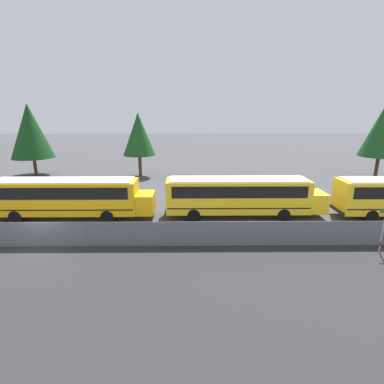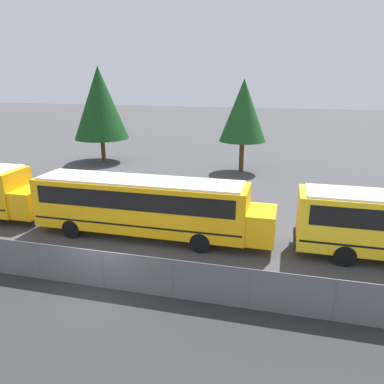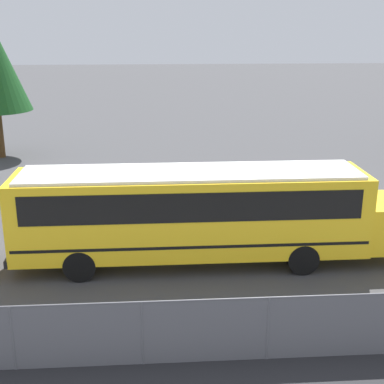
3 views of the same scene
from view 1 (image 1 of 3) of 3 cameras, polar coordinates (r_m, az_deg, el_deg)
ground_plane at (r=22.71m, az=-26.54°, el=-9.26°), size 200.00×200.00×0.00m
fence at (r=22.37m, az=-26.82°, el=-7.19°), size 111.06×0.07×1.74m
school_bus_3 at (r=26.86m, az=-22.42°, el=-0.59°), size 13.43×2.60×3.34m
school_bus_4 at (r=25.56m, az=9.26°, el=-0.38°), size 13.43×2.60×3.34m
street_sign at (r=22.54m, az=32.57°, el=-6.04°), size 0.70×0.09×2.91m
tree_0 at (r=46.40m, az=32.57°, el=9.91°), size 5.24×5.24×9.77m
tree_1 at (r=46.68m, az=-28.44°, el=10.16°), size 5.59×5.59×9.73m
tree_3 at (r=41.16m, az=-10.13°, el=10.75°), size 4.30×4.30×8.52m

